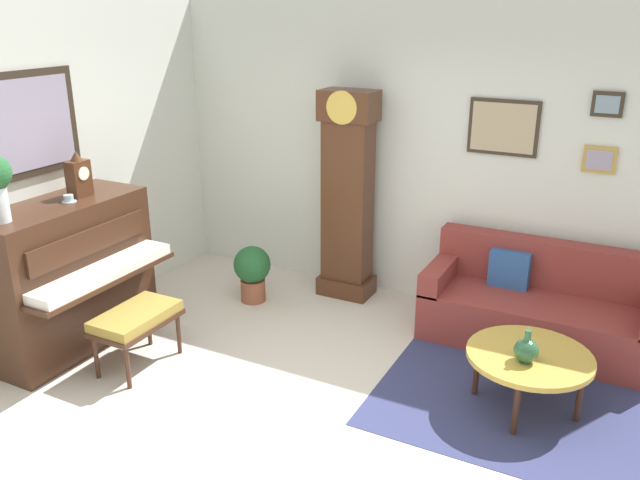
% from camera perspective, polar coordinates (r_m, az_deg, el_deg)
% --- Properties ---
extents(ground_plane, '(6.40, 6.00, 0.10)m').
position_cam_1_polar(ground_plane, '(4.80, -1.92, -15.84)').
color(ground_plane, beige).
extents(wall_left, '(0.13, 4.90, 2.80)m').
position_cam_1_polar(wall_left, '(5.81, -25.18, 4.66)').
color(wall_left, silver).
rests_on(wall_left, ground_plane).
extents(wall_back, '(5.30, 0.13, 2.80)m').
position_cam_1_polar(wall_back, '(6.24, 8.87, 7.20)').
color(wall_back, silver).
rests_on(wall_back, ground_plane).
extents(area_rug, '(2.10, 1.50, 0.01)m').
position_cam_1_polar(area_rug, '(5.07, 17.19, -13.92)').
color(area_rug, navy).
rests_on(area_rug, ground_plane).
extents(piano, '(0.87, 1.44, 1.25)m').
position_cam_1_polar(piano, '(5.82, -21.14, -2.87)').
color(piano, '#3D2316').
rests_on(piano, ground_plane).
extents(piano_bench, '(0.42, 0.70, 0.48)m').
position_cam_1_polar(piano_bench, '(5.39, -15.77, -6.71)').
color(piano_bench, '#3D2316').
rests_on(piano_bench, ground_plane).
extents(grandfather_clock, '(0.52, 0.34, 2.03)m').
position_cam_1_polar(grandfather_clock, '(6.28, 2.42, 3.38)').
color(grandfather_clock, '#4C2B19').
rests_on(grandfather_clock, ground_plane).
extents(couch, '(1.90, 0.80, 0.84)m').
position_cam_1_polar(couch, '(5.90, 18.60, -5.63)').
color(couch, maroon).
rests_on(couch, ground_plane).
extents(coffee_table, '(0.88, 0.88, 0.44)m').
position_cam_1_polar(coffee_table, '(4.90, 17.83, -9.76)').
color(coffee_table, gold).
rests_on(coffee_table, ground_plane).
extents(mantel_clock, '(0.13, 0.18, 0.38)m').
position_cam_1_polar(mantel_clock, '(5.73, -20.34, 5.26)').
color(mantel_clock, '#4C2B19').
rests_on(mantel_clock, piano).
extents(teacup, '(0.12, 0.12, 0.06)m').
position_cam_1_polar(teacup, '(5.62, -21.10, 3.34)').
color(teacup, '#ADC6D6').
rests_on(teacup, piano).
extents(green_jug, '(0.17, 0.17, 0.24)m').
position_cam_1_polar(green_jug, '(4.74, 17.57, -9.18)').
color(green_jug, '#234C33').
rests_on(green_jug, coffee_table).
extents(potted_plant, '(0.36, 0.36, 0.56)m').
position_cam_1_polar(potted_plant, '(6.37, -5.93, -2.63)').
color(potted_plant, '#935138').
rests_on(potted_plant, ground_plane).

